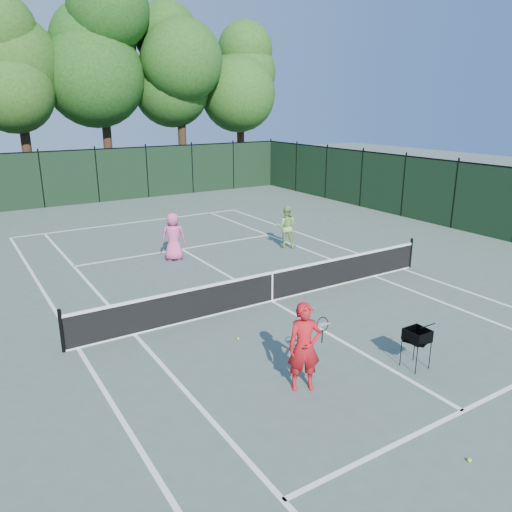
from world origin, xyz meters
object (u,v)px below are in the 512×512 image
coach (304,347)px  loose_ball_near_cart (469,460)px  loose_ball_midcourt (238,339)px  ball_hopper (417,336)px  player_green (286,227)px  player_pink (173,237)px

coach → loose_ball_near_cart: size_ratio=26.91×
coach → loose_ball_midcourt: size_ratio=26.91×
coach → loose_ball_midcourt: bearing=115.6°
loose_ball_near_cart → ball_hopper: bearing=57.2°
coach → player_green: (5.72, 8.62, -0.08)m
coach → loose_ball_near_cart: (0.93, -3.16, -0.88)m
loose_ball_midcourt → coach: bearing=-89.2°
player_pink → player_green: bearing=-166.3°
coach → player_pink: size_ratio=1.04×
ball_hopper → player_green: bearing=52.1°
player_green → ball_hopper: player_green is taller
player_pink → player_green: player_pink is taller
player_pink → loose_ball_midcourt: player_pink is taller
player_pink → loose_ball_near_cart: (-0.34, -12.58, -0.85)m
loose_ball_near_cart → loose_ball_midcourt: (-0.96, 5.70, 0.00)m
coach → ball_hopper: 2.64m
player_green → loose_ball_midcourt: (-5.75, -6.08, -0.80)m
coach → loose_ball_midcourt: coach is taller
player_green → loose_ball_near_cart: (-4.79, -11.78, -0.80)m
loose_ball_near_cart → loose_ball_midcourt: same height
ball_hopper → player_pink: bearing=78.3°
coach → ball_hopper: bearing=11.1°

